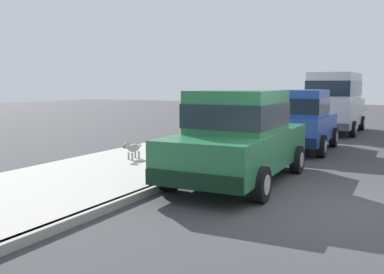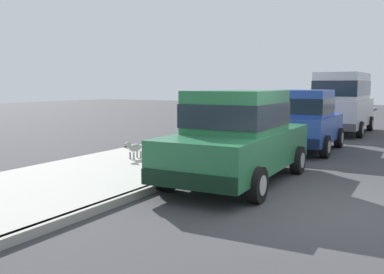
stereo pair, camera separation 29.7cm
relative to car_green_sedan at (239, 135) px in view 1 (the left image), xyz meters
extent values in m
plane|color=#38383A|center=(2.14, -1.10, -0.98)|extent=(80.00, 80.00, 0.00)
cube|color=gray|center=(-1.06, -1.10, -0.91)|extent=(0.16, 64.00, 0.14)
cube|color=#A8A59E|center=(-2.86, -1.10, -0.91)|extent=(3.60, 64.00, 0.14)
cube|color=#23663D|center=(0.00, 0.04, -0.28)|extent=(1.95, 4.56, 0.76)
cube|color=#23663D|center=(0.00, -0.06, 0.52)|extent=(1.65, 2.15, 0.84)
cube|color=#19232D|center=(0.00, -0.06, 0.45)|extent=(1.69, 2.19, 0.46)
cube|color=black|center=(-0.07, 2.24, -0.52)|extent=(1.77, 0.26, 0.28)
cube|color=black|center=(0.07, -2.16, -0.52)|extent=(1.77, 0.26, 0.28)
cylinder|color=black|center=(-0.95, 1.40, -0.66)|extent=(0.24, 0.65, 0.64)
cylinder|color=#9E9EA3|center=(-0.95, 1.40, -0.66)|extent=(0.25, 0.36, 0.35)
cylinder|color=black|center=(0.85, 1.46, -0.66)|extent=(0.24, 0.65, 0.64)
cylinder|color=#9E9EA3|center=(0.85, 1.46, -0.66)|extent=(0.25, 0.36, 0.35)
cylinder|color=black|center=(-0.86, -1.39, -0.66)|extent=(0.24, 0.65, 0.64)
cylinder|color=#9E9EA3|center=(-0.86, -1.39, -0.66)|extent=(0.25, 0.36, 0.35)
cylinder|color=black|center=(0.94, -1.33, -0.66)|extent=(0.24, 0.65, 0.64)
cylinder|color=#9E9EA3|center=(0.94, -1.33, -0.66)|extent=(0.25, 0.36, 0.35)
cube|color=#EAEACC|center=(-0.63, 2.25, -0.17)|extent=(0.28, 0.09, 0.14)
cube|color=#EAEACC|center=(0.48, 2.28, -0.17)|extent=(0.28, 0.09, 0.14)
cube|color=#28479E|center=(0.00, 5.09, -0.28)|extent=(1.85, 3.76, 0.76)
cube|color=#28479E|center=(0.01, 4.84, 0.50)|extent=(1.58, 1.95, 0.80)
cube|color=#19232D|center=(0.01, 4.84, 0.44)|extent=(1.62, 1.99, 0.44)
cube|color=#0E1837|center=(-0.07, 6.89, -0.52)|extent=(1.69, 0.26, 0.28)
cube|color=#0E1837|center=(0.06, 3.29, -0.52)|extent=(1.69, 0.26, 0.28)
cylinder|color=black|center=(-0.90, 6.20, -0.66)|extent=(0.24, 0.65, 0.64)
cylinder|color=#9E9EA3|center=(-0.90, 6.20, -0.66)|extent=(0.25, 0.36, 0.35)
cylinder|color=black|center=(0.82, 6.26, -0.66)|extent=(0.24, 0.65, 0.64)
cylinder|color=#9E9EA3|center=(0.82, 6.26, -0.66)|extent=(0.25, 0.36, 0.35)
cylinder|color=black|center=(-0.82, 3.91, -0.66)|extent=(0.24, 0.65, 0.64)
cylinder|color=#9E9EA3|center=(-0.82, 3.91, -0.66)|extent=(0.25, 0.36, 0.35)
cylinder|color=black|center=(0.90, 3.97, -0.66)|extent=(0.24, 0.65, 0.64)
cylinder|color=#9E9EA3|center=(0.90, 3.97, -0.66)|extent=(0.25, 0.36, 0.35)
cube|color=#EAEACC|center=(-0.60, 6.90, -0.17)|extent=(0.28, 0.09, 0.14)
cube|color=#EAEACC|center=(0.47, 6.94, -0.17)|extent=(0.28, 0.09, 0.14)
cube|color=#BCBCC1|center=(0.03, 10.79, -0.11)|extent=(1.95, 4.82, 1.10)
cube|color=#BCBCC1|center=(0.03, 10.79, 0.99)|extent=(1.71, 3.82, 1.10)
cube|color=#19232D|center=(0.03, 10.79, 0.90)|extent=(1.75, 3.86, 0.61)
cube|color=#424243|center=(0.01, 13.14, -0.52)|extent=(1.86, 0.22, 0.28)
cube|color=#424243|center=(0.06, 8.44, -0.52)|extent=(1.86, 0.22, 0.28)
cylinder|color=black|center=(-0.93, 12.27, -0.66)|extent=(0.23, 0.64, 0.64)
cylinder|color=#9E9EA3|center=(-0.93, 12.27, -0.66)|extent=(0.24, 0.35, 0.35)
cylinder|color=black|center=(0.97, 12.29, -0.66)|extent=(0.23, 0.64, 0.64)
cylinder|color=#9E9EA3|center=(0.97, 12.29, -0.66)|extent=(0.24, 0.35, 0.35)
cylinder|color=black|center=(-0.90, 9.30, -0.66)|extent=(0.23, 0.64, 0.64)
cylinder|color=#9E9EA3|center=(-0.90, 9.30, -0.66)|extent=(0.24, 0.35, 0.35)
cylinder|color=black|center=(1.00, 9.32, -0.66)|extent=(0.23, 0.64, 0.64)
cylinder|color=#9E9EA3|center=(1.00, 9.32, -0.66)|extent=(0.24, 0.35, 0.35)
cube|color=#EAEACC|center=(-0.58, 13.17, 0.05)|extent=(0.28, 0.08, 0.14)
cube|color=#EAEACC|center=(0.60, 13.18, 0.05)|extent=(0.28, 0.08, 0.14)
ellipsoid|color=#999691|center=(-3.16, 0.64, -0.56)|extent=(0.23, 0.45, 0.20)
cylinder|color=#999691|center=(-3.11, 0.50, -0.75)|extent=(0.05, 0.05, 0.18)
cylinder|color=#999691|center=(-3.23, 0.51, -0.75)|extent=(0.05, 0.05, 0.18)
cylinder|color=#999691|center=(-3.09, 0.77, -0.75)|extent=(0.05, 0.05, 0.18)
cylinder|color=#999691|center=(-3.21, 0.78, -0.75)|extent=(0.05, 0.05, 0.18)
sphere|color=#999691|center=(-3.18, 0.35, -0.47)|extent=(0.17, 0.17, 0.17)
ellipsoid|color=#54524F|center=(-3.18, 0.26, -0.49)|extent=(0.08, 0.11, 0.06)
cone|color=#999691|center=(-3.13, 0.36, -0.39)|extent=(0.06, 0.06, 0.07)
cone|color=#999691|center=(-3.23, 0.36, -0.39)|extent=(0.06, 0.06, 0.07)
cylinder|color=#999691|center=(-3.14, 0.90, -0.50)|extent=(0.04, 0.12, 0.13)
cylinder|color=red|center=(-1.51, 3.70, -0.81)|extent=(0.24, 0.24, 0.06)
cylinder|color=red|center=(-1.51, 3.70, -0.51)|extent=(0.17, 0.17, 0.55)
sphere|color=red|center=(-1.51, 3.70, -0.19)|extent=(0.15, 0.15, 0.15)
cylinder|color=red|center=(-1.63, 3.70, -0.48)|extent=(0.10, 0.07, 0.07)
cylinder|color=red|center=(-1.39, 3.70, -0.48)|extent=(0.10, 0.07, 0.07)
camera|label=1|loc=(3.35, -8.38, 1.06)|focal=40.56mm
camera|label=2|loc=(3.61, -8.24, 1.06)|focal=40.56mm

